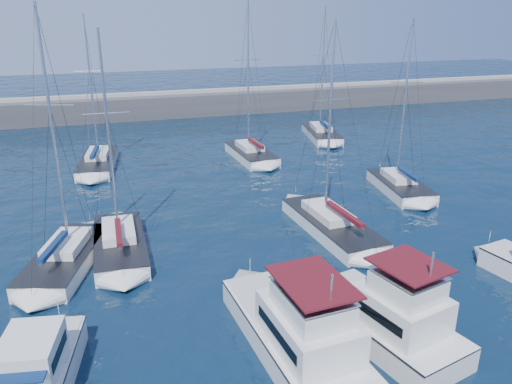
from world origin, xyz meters
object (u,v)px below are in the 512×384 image
object	(u,v)px
sailboat_back_b	(251,154)
motor_yacht_port_inner	(300,335)
motor_yacht_stbd_inner	(389,319)
sailboat_back_a	(98,162)
sailboat_mid_a	(65,258)
motor_yacht_port_outer	(39,369)
sailboat_mid_d	(331,225)
sailboat_mid_b	(120,244)
sailboat_mid_e	(400,186)
sailboat_back_c	(321,134)

from	to	relation	value
sailboat_back_b	motor_yacht_port_inner	bearing A→B (deg)	-106.25
motor_yacht_stbd_inner	sailboat_back_a	distance (m)	34.33
motor_yacht_stbd_inner	sailboat_mid_a	world-z (taller)	sailboat_mid_a
motor_yacht_port_outer	sailboat_mid_d	xyz separation A→B (m)	(17.68, 10.19, -0.44)
sailboat_mid_b	sailboat_mid_e	xyz separation A→B (m)	(22.95, 4.20, 0.02)
motor_yacht_port_inner	sailboat_mid_a	bearing A→B (deg)	126.06
motor_yacht_port_outer	sailboat_back_b	distance (m)	34.00
sailboat_mid_e	sailboat_back_c	xyz separation A→B (m)	(1.65, 19.08, -0.00)
sailboat_mid_a	sailboat_mid_b	size ratio (longest dim) A/B	1.10
sailboat_mid_b	sailboat_mid_e	distance (m)	23.33
motor_yacht_port_outer	sailboat_back_a	xyz separation A→B (m)	(2.84, 30.69, -0.43)
motor_yacht_stbd_inner	motor_yacht_port_outer	bearing A→B (deg)	161.31
sailboat_mid_b	sailboat_mid_d	size ratio (longest dim) A/B	0.97
sailboat_mid_b	sailboat_back_b	world-z (taller)	sailboat_back_b
sailboat_mid_e	sailboat_mid_b	bearing A→B (deg)	-160.96
motor_yacht_port_inner	motor_yacht_stbd_inner	bearing A→B (deg)	-5.91
motor_yacht_stbd_inner	sailboat_mid_b	bearing A→B (deg)	117.57
motor_yacht_stbd_inner	sailboat_mid_d	bearing A→B (deg)	63.44
sailboat_mid_b	sailboat_back_a	world-z (taller)	sailboat_back_a
motor_yacht_stbd_inner	sailboat_mid_a	xyz separation A→B (m)	(-14.35, 12.05, -0.61)
motor_yacht_stbd_inner	sailboat_mid_d	world-z (taller)	sailboat_mid_d
sailboat_mid_b	sailboat_mid_d	world-z (taller)	sailboat_mid_d
motor_yacht_stbd_inner	sailboat_mid_a	distance (m)	18.75
sailboat_mid_d	sailboat_mid_e	distance (m)	10.58
sailboat_mid_d	motor_yacht_port_inner	bearing A→B (deg)	-124.98
motor_yacht_port_outer	sailboat_back_c	bearing A→B (deg)	61.31
sailboat_mid_a	sailboat_back_b	bearing A→B (deg)	64.29
sailboat_mid_a	sailboat_mid_b	distance (m)	3.31
motor_yacht_port_inner	sailboat_back_c	size ratio (longest dim) A/B	0.67
sailboat_mid_d	sailboat_back_a	size ratio (longest dim) A/B	0.98
sailboat_mid_e	sailboat_back_a	size ratio (longest dim) A/B	0.99
sailboat_mid_e	motor_yacht_port_outer	bearing A→B (deg)	-140.81
motor_yacht_stbd_inner	sailboat_back_b	distance (m)	30.56
sailboat_mid_a	sailboat_mid_e	bearing A→B (deg)	28.54
motor_yacht_stbd_inner	sailboat_mid_b	distance (m)	17.13
sailboat_back_b	motor_yacht_port_outer	bearing A→B (deg)	-124.40
motor_yacht_port_outer	sailboat_mid_d	size ratio (longest dim) A/B	0.44
sailboat_mid_a	sailboat_back_b	size ratio (longest dim) A/B	0.96
sailboat_mid_e	sailboat_back_c	bearing A→B (deg)	93.74
motor_yacht_port_outer	sailboat_back_b	xyz separation A→B (m)	(17.79, 28.98, -0.41)
sailboat_back_b	sailboat_mid_b	bearing A→B (deg)	-131.70
motor_yacht_stbd_inner	sailboat_back_a	bearing A→B (deg)	97.43
sailboat_back_c	sailboat_mid_b	bearing A→B (deg)	-125.54
sailboat_back_b	motor_yacht_stbd_inner	bearing A→B (deg)	-98.25
sailboat_back_a	motor_yacht_port_outer	bearing A→B (deg)	-87.49
sailboat_mid_d	sailboat_back_c	xyz separation A→B (m)	(10.66, 24.61, 0.02)
sailboat_back_c	sailboat_back_b	bearing A→B (deg)	-140.02
sailboat_mid_b	sailboat_back_a	size ratio (longest dim) A/B	0.96
motor_yacht_stbd_inner	sailboat_back_c	xyz separation A→B (m)	(13.43, 36.25, -0.61)
sailboat_mid_b	sailboat_mid_a	bearing A→B (deg)	-162.73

